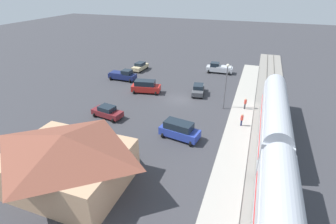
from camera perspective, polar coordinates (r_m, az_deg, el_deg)
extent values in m
plane|color=#38383D|center=(41.68, 2.73, 2.82)|extent=(200.00, 200.00, 0.00)
cube|color=gray|center=(40.28, 22.09, -0.06)|extent=(4.80, 70.00, 0.18)
cube|color=#59544C|center=(40.28, 23.14, -0.03)|extent=(0.10, 70.00, 0.12)
cube|color=#59544C|center=(40.17, 21.12, 0.29)|extent=(0.10, 70.00, 0.12)
cube|color=#A8A399|center=(40.16, 16.48, 0.90)|extent=(3.20, 46.00, 0.30)
cube|color=#ADB2BC|center=(33.66, 22.70, -1.64)|extent=(2.90, 17.87, 3.70)
cube|color=red|center=(33.70, 20.17, -1.70)|extent=(0.04, 16.44, 0.36)
cylinder|color=#ADB2BC|center=(32.92, 23.24, 1.03)|extent=(2.75, 17.16, 2.76)
cube|color=tan|center=(25.83, -21.42, -11.58)|extent=(10.52, 8.22, 3.66)
pyramid|color=brown|center=(24.31, -22.49, -6.57)|extent=(11.32, 9.02, 1.74)
cube|color=#4C3323|center=(28.77, -15.97, -8.18)|extent=(1.10, 0.08, 2.10)
cylinder|color=#333338|center=(39.40, 16.92, 1.25)|extent=(0.22, 0.22, 0.85)
cylinder|color=#CC3F33|center=(39.10, 17.06, 2.22)|extent=(0.36, 0.36, 0.62)
sphere|color=tan|center=(38.93, 17.14, 2.79)|extent=(0.24, 0.24, 0.24)
cylinder|color=#23284C|center=(34.68, 16.19, -2.33)|extent=(0.22, 0.22, 0.85)
cylinder|color=#CC3F33|center=(34.34, 16.35, -1.27)|extent=(0.36, 0.36, 0.62)
sphere|color=tan|center=(34.14, 16.44, -0.63)|extent=(0.24, 0.24, 0.24)
cube|color=#C6B284|center=(56.25, -6.28, 10.04)|extent=(2.17, 4.62, 0.76)
cube|color=#19232D|center=(56.05, -6.31, 10.73)|extent=(1.77, 2.27, 0.64)
cylinder|color=black|center=(58.15, -6.11, 10.23)|extent=(0.22, 0.68, 0.68)
cylinder|color=black|center=(57.40, -4.70, 10.07)|extent=(0.22, 0.68, 0.68)
cylinder|color=black|center=(55.38, -7.87, 9.26)|extent=(0.22, 0.68, 0.68)
cylinder|color=black|center=(54.58, -6.41, 9.08)|extent=(0.22, 0.68, 0.68)
cube|color=maroon|center=(36.86, -13.51, -0.16)|extent=(4.74, 2.55, 0.76)
cube|color=#19232D|center=(36.55, -13.63, 0.82)|extent=(2.39, 1.95, 0.64)
cylinder|color=black|center=(37.62, -16.18, -0.58)|extent=(0.22, 0.68, 0.68)
cylinder|color=black|center=(38.61, -14.56, 0.39)|extent=(0.22, 0.68, 0.68)
cylinder|color=black|center=(35.48, -12.24, -1.84)|extent=(0.22, 0.68, 0.68)
cylinder|color=black|center=(36.53, -10.63, -0.78)|extent=(0.22, 0.68, 0.68)
cube|color=navy|center=(50.79, -10.22, 8.01)|extent=(5.42, 2.03, 0.92)
cube|color=#19232D|center=(50.02, -9.27, 8.85)|extent=(1.75, 1.75, 0.84)
cylinder|color=black|center=(50.64, -7.57, 7.60)|extent=(0.22, 0.76, 0.76)
cylinder|color=black|center=(49.22, -8.49, 6.95)|extent=(0.22, 0.76, 0.76)
cylinder|color=black|center=(52.71, -11.76, 8.05)|extent=(0.22, 0.76, 0.76)
cylinder|color=black|center=(51.35, -12.75, 7.44)|extent=(0.22, 0.76, 0.76)
cube|color=navy|center=(51.09, -11.20, 8.70)|extent=(2.99, 1.90, 0.20)
cube|color=#283D9E|center=(31.09, 2.63, -4.58)|extent=(5.16, 2.74, 1.00)
cube|color=#19232D|center=(30.66, 2.42, -3.02)|extent=(3.67, 2.27, 0.88)
cylinder|color=black|center=(31.37, 6.44, -5.50)|extent=(0.22, 0.68, 0.68)
cylinder|color=black|center=(30.04, 5.12, -7.07)|extent=(0.22, 0.68, 0.68)
cylinder|color=black|center=(32.75, 0.33, -3.78)|extent=(0.22, 0.68, 0.68)
cylinder|color=black|center=(31.48, -1.20, -5.18)|extent=(0.22, 0.68, 0.68)
cube|color=red|center=(44.20, -4.97, 5.40)|extent=(5.19, 2.87, 1.00)
cube|color=#19232D|center=(43.89, -5.22, 6.55)|extent=(3.70, 2.35, 0.88)
cylinder|color=black|center=(44.78, -2.32, 5.09)|extent=(0.22, 0.68, 0.68)
cylinder|color=black|center=(43.22, -2.75, 4.24)|extent=(0.22, 0.68, 0.68)
cylinder|color=black|center=(45.61, -7.04, 5.33)|extent=(0.22, 0.68, 0.68)
cylinder|color=black|center=(44.09, -7.61, 4.50)|extent=(0.22, 0.68, 0.68)
cube|color=#47494F|center=(43.76, 6.81, 4.91)|extent=(2.54, 4.74, 0.76)
cube|color=#19232D|center=(43.50, 6.87, 5.76)|extent=(1.95, 2.39, 0.64)
cylinder|color=black|center=(45.52, 5.95, 5.34)|extent=(0.22, 0.68, 0.68)
cylinder|color=black|center=(45.45, 7.96, 5.18)|extent=(0.22, 0.68, 0.68)
cylinder|color=black|center=(42.39, 5.53, 3.66)|extent=(0.22, 0.68, 0.68)
cylinder|color=black|center=(42.31, 7.69, 3.49)|extent=(0.22, 0.68, 0.68)
cube|color=silver|center=(55.29, 11.51, 9.48)|extent=(5.48, 2.20, 0.92)
cube|color=#19232D|center=(55.13, 10.52, 10.48)|extent=(1.80, 1.80, 0.84)
cylinder|color=black|center=(54.84, 9.11, 9.04)|extent=(0.22, 0.76, 0.76)
cylinder|color=black|center=(56.47, 9.39, 9.55)|extent=(0.22, 0.76, 0.76)
cylinder|color=black|center=(54.46, 13.62, 8.48)|extent=(0.22, 0.76, 0.76)
cylinder|color=black|center=(56.10, 13.77, 9.01)|extent=(0.22, 0.76, 0.76)
cube|color=silver|center=(55.05, 12.55, 9.91)|extent=(3.05, 1.99, 0.20)
cylinder|color=#515156|center=(38.24, 12.81, 5.21)|extent=(0.16, 0.16, 6.60)
sphere|color=#EAE5C6|center=(37.11, 13.36, 10.18)|extent=(0.44, 0.44, 0.44)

